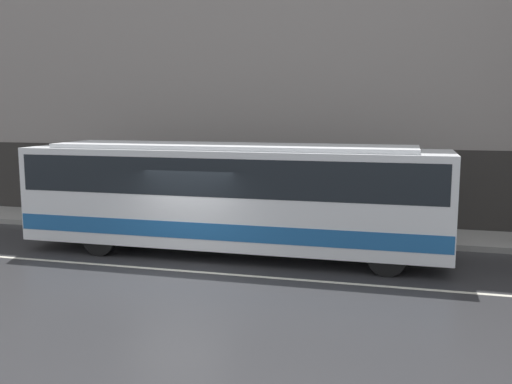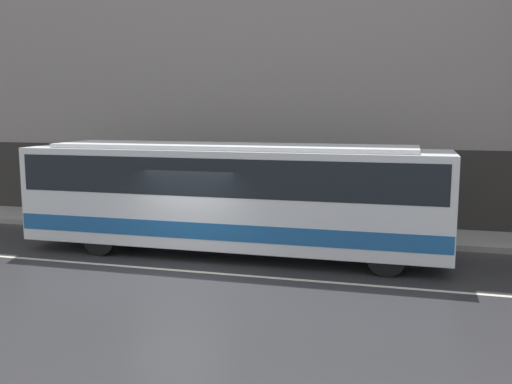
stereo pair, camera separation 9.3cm
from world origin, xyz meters
The scene contains 6 objects.
ground_plane centered at (0.00, 0.00, 0.00)m, with size 60.00×60.00×0.00m, color #2D2D30.
sidewalk centered at (0.00, 5.20, 0.09)m, with size 60.00×2.39×0.18m.
building_facade centered at (0.00, 6.54, 6.68)m, with size 60.00×0.35×13.79m.
lane_stripe centered at (0.00, 0.00, 0.00)m, with size 54.00×0.14×0.01m.
transit_bus centered at (0.80, 2.02, 1.77)m, with size 11.97×2.56×3.14m.
pedestrian_waiting centered at (-3.30, 4.57, 1.01)m, with size 0.36×0.36×1.76m.
Camera 1 is at (5.55, -13.23, 4.11)m, focal length 40.00 mm.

